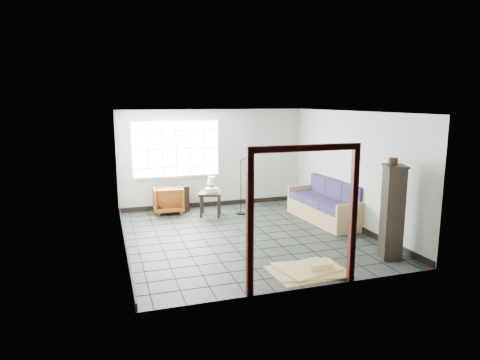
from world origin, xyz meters
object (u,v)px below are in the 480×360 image
object	(u,v)px
futon_sofa	(327,206)
side_table	(210,196)
tall_shelf	(392,211)
armchair	(168,198)

from	to	relation	value
futon_sofa	side_table	distance (m)	2.86
side_table	tall_shelf	bearing A→B (deg)	-57.97
futon_sofa	side_table	xyz separation A→B (m)	(-2.54, 1.30, 0.13)
tall_shelf	armchair	bearing A→B (deg)	147.25
side_table	futon_sofa	bearing A→B (deg)	-27.10
futon_sofa	armchair	world-z (taller)	futon_sofa
futon_sofa	tall_shelf	distance (m)	2.60
armchair	tall_shelf	distance (m)	5.60
futon_sofa	armchair	bearing A→B (deg)	147.58
futon_sofa	tall_shelf	world-z (taller)	tall_shelf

